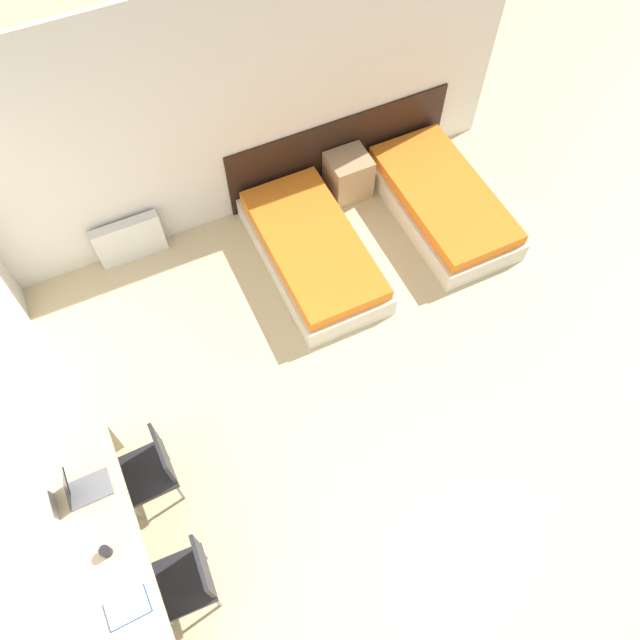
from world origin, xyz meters
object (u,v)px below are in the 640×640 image
at_px(bed_near_window, 313,251).
at_px(nightstand, 348,175).
at_px(chair_near_notebook, 188,578).
at_px(bed_near_door, 442,202).
at_px(chair_near_laptop, 151,468).
at_px(laptop, 81,489).

relative_size(bed_near_window, nightstand, 3.64).
bearing_deg(bed_near_window, chair_near_notebook, -131.01).
distance_m(bed_near_window, chair_near_notebook, 3.41).
bearing_deg(bed_near_window, bed_near_door, 0.00).
distance_m(bed_near_window, nightstand, 1.10).
distance_m(bed_near_window, bed_near_door, 1.59).
bearing_deg(nightstand, bed_near_window, -136.64).
distance_m(bed_near_window, chair_near_laptop, 2.78).
relative_size(bed_near_window, bed_near_door, 1.00).
relative_size(nightstand, laptop, 1.57).
height_order(bed_near_door, chair_near_laptop, chair_near_laptop).
relative_size(bed_near_window, laptop, 5.72).
xyz_separation_m(chair_near_laptop, chair_near_notebook, (-0.00, -0.94, 0.00)).
distance_m(chair_near_laptop, laptop, 0.59).
distance_m(bed_near_door, nightstand, 1.10).
bearing_deg(chair_near_laptop, chair_near_notebook, -91.03).
relative_size(bed_near_window, chair_near_notebook, 2.24).
height_order(bed_near_window, bed_near_door, same).
distance_m(nightstand, chair_near_notebook, 4.50).
height_order(nightstand, chair_near_laptop, chair_near_laptop).
xyz_separation_m(bed_near_door, nightstand, (-0.80, 0.75, 0.07)).
xyz_separation_m(bed_near_window, laptop, (-2.71, -1.69, 0.61)).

